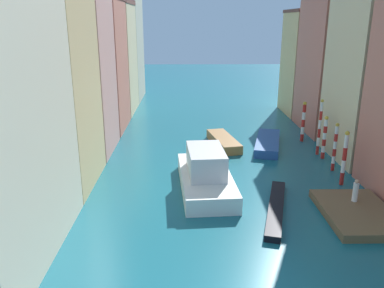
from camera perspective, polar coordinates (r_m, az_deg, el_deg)
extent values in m
plane|color=#196070|center=(39.04, 3.74, -0.21)|extent=(154.00, 154.00, 0.00)
cube|color=#DBB77A|center=(29.75, -21.41, 13.18)|extent=(6.45, 7.79, 20.41)
cube|color=tan|center=(37.23, -17.30, 14.66)|extent=(6.45, 7.24, 20.99)
cube|color=#C6705B|center=(45.44, -14.08, 10.84)|extent=(6.45, 8.09, 13.98)
cube|color=beige|center=(54.13, -11.99, 11.91)|extent=(6.45, 8.75, 13.88)
cube|color=brown|center=(53.96, -12.50, 19.55)|extent=(6.58, 8.92, 0.54)
cube|color=#BCB299|center=(63.11, -10.63, 16.35)|extent=(6.45, 9.53, 21.84)
cube|color=beige|center=(37.33, 26.08, 14.41)|extent=(6.45, 8.39, 21.89)
cube|color=#C6705B|center=(46.01, 20.42, 11.47)|extent=(6.45, 8.99, 15.76)
cube|color=#DBB77A|center=(54.26, 17.02, 11.00)|extent=(6.45, 7.62, 12.85)
cube|color=brown|center=(54.00, 17.66, 17.98)|extent=(6.58, 7.77, 0.40)
cube|color=brown|center=(27.15, 22.94, -9.25)|extent=(4.25, 6.23, 0.51)
cylinder|color=white|center=(27.90, 22.68, -6.47)|extent=(0.36, 0.36, 1.27)
sphere|color=tan|center=(27.61, 22.87, -5.02)|extent=(0.26, 0.26, 0.26)
cylinder|color=red|center=(31.70, 20.96, -4.71)|extent=(0.30, 0.30, 0.98)
cylinder|color=white|center=(31.37, 21.15, -3.05)|extent=(0.30, 0.30, 0.98)
cylinder|color=red|center=(31.06, 21.35, -1.35)|extent=(0.30, 0.30, 0.98)
cylinder|color=white|center=(30.78, 21.55, 0.37)|extent=(0.30, 0.30, 0.98)
sphere|color=gold|center=(30.61, 21.67, 1.47)|extent=(0.33, 0.33, 0.33)
cylinder|color=red|center=(34.45, 19.78, -3.13)|extent=(0.28, 0.28, 0.63)
cylinder|color=white|center=(34.25, 19.89, -2.14)|extent=(0.28, 0.28, 0.63)
cylinder|color=red|center=(34.05, 20.00, -1.14)|extent=(0.28, 0.28, 0.63)
cylinder|color=white|center=(33.87, 20.11, -0.13)|extent=(0.28, 0.28, 0.63)
cylinder|color=red|center=(33.69, 20.22, 0.89)|extent=(0.28, 0.28, 0.63)
cylinder|color=white|center=(33.53, 20.33, 1.93)|extent=(0.28, 0.28, 0.63)
sphere|color=gold|center=(33.43, 20.41, 2.63)|extent=(0.31, 0.31, 0.31)
cylinder|color=red|center=(37.14, 18.48, -1.55)|extent=(0.32, 0.32, 0.60)
cylinder|color=white|center=(36.96, 18.57, -0.67)|extent=(0.32, 0.32, 0.60)
cylinder|color=red|center=(36.79, 18.65, 0.22)|extent=(0.32, 0.32, 0.60)
cylinder|color=white|center=(36.62, 18.74, 1.12)|extent=(0.32, 0.32, 0.60)
cylinder|color=red|center=(36.47, 18.84, 2.03)|extent=(0.32, 0.32, 0.60)
cylinder|color=white|center=(36.32, 18.93, 2.94)|extent=(0.32, 0.32, 0.60)
sphere|color=gold|center=(36.22, 18.99, 3.60)|extent=(0.36, 0.36, 0.36)
cylinder|color=red|center=(38.08, 17.78, -0.85)|extent=(0.26, 0.26, 0.82)
cylinder|color=white|center=(37.84, 17.89, 0.34)|extent=(0.26, 0.26, 0.82)
cylinder|color=red|center=(37.62, 18.01, 1.53)|extent=(0.26, 0.26, 0.82)
cylinder|color=white|center=(37.41, 18.12, 2.74)|extent=(0.26, 0.26, 0.82)
cylinder|color=red|center=(37.23, 18.24, 3.96)|extent=(0.26, 0.26, 0.82)
cylinder|color=white|center=(37.06, 18.36, 5.20)|extent=(0.26, 0.26, 0.82)
sphere|color=gold|center=(36.96, 18.44, 5.98)|extent=(0.29, 0.29, 0.29)
cylinder|color=red|center=(41.83, 15.70, 0.91)|extent=(0.34, 0.34, 0.76)
cylinder|color=white|center=(41.62, 15.78, 1.92)|extent=(0.34, 0.34, 0.76)
cylinder|color=red|center=(41.44, 15.87, 2.94)|extent=(0.34, 0.34, 0.76)
cylinder|color=white|center=(41.26, 15.96, 3.96)|extent=(0.34, 0.34, 0.76)
cylinder|color=red|center=(41.10, 16.04, 5.00)|extent=(0.34, 0.34, 0.76)
sphere|color=gold|center=(40.99, 16.10, 5.70)|extent=(0.37, 0.37, 0.37)
cube|color=white|center=(29.00, 1.99, -5.32)|extent=(4.22, 9.27, 1.20)
cube|color=silver|center=(28.45, 2.03, -2.50)|extent=(2.83, 4.60, 1.83)
cube|color=black|center=(26.35, 12.12, -9.10)|extent=(3.03, 8.00, 0.43)
cube|color=#234C93|center=(39.12, 10.96, 0.16)|extent=(3.94, 7.96, 0.82)
cube|color=olive|center=(38.97, 4.61, 0.40)|extent=(3.06, 6.63, 0.86)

